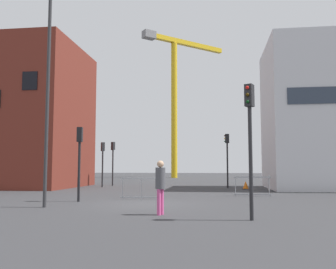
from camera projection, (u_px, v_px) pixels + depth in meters
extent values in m
plane|color=#333335|center=(145.00, 204.00, 16.20)|extent=(160.00, 160.00, 0.00)
cube|color=maroon|center=(26.00, 117.00, 29.94)|extent=(8.93, 8.86, 11.39)
cube|color=black|center=(30.00, 81.00, 25.36)|extent=(1.10, 0.06, 1.30)
cylinder|color=gold|center=(174.00, 109.00, 54.54)|extent=(0.90, 0.90, 20.30)
cube|color=gold|center=(187.00, 44.00, 56.78)|extent=(10.88, 9.50, 0.70)
cube|color=slate|center=(149.00, 35.00, 53.05)|extent=(2.15, 2.08, 1.10)
cylinder|color=#2D2D30|center=(47.00, 98.00, 15.10)|extent=(0.14, 0.14, 8.89)
cylinder|color=black|center=(227.00, 166.00, 27.93)|extent=(0.12, 0.12, 3.44)
cube|color=black|center=(227.00, 139.00, 28.12)|extent=(0.31, 0.28, 0.70)
sphere|color=#390605|center=(225.00, 136.00, 28.13)|extent=(0.11, 0.11, 0.11)
sphere|color=#F2A514|center=(225.00, 139.00, 28.11)|extent=(0.11, 0.11, 0.11)
sphere|color=#07330F|center=(225.00, 141.00, 28.10)|extent=(0.11, 0.11, 0.11)
cylinder|color=#232326|center=(113.00, 168.00, 31.68)|extent=(0.12, 0.12, 3.08)
cube|color=#232326|center=(113.00, 146.00, 31.85)|extent=(0.37, 0.35, 0.70)
sphere|color=red|center=(112.00, 144.00, 31.98)|extent=(0.11, 0.11, 0.11)
sphere|color=#3C2905|center=(112.00, 146.00, 31.96)|extent=(0.11, 0.11, 0.11)
sphere|color=#07330F|center=(112.00, 149.00, 31.94)|extent=(0.11, 0.11, 0.11)
cylinder|color=#232326|center=(251.00, 163.00, 11.30)|extent=(0.12, 0.12, 3.51)
cube|color=#232326|center=(249.00, 96.00, 11.49)|extent=(0.34, 0.35, 0.70)
sphere|color=red|center=(247.00, 88.00, 11.36)|extent=(0.11, 0.11, 0.11)
sphere|color=#3C2905|center=(247.00, 95.00, 11.34)|extent=(0.11, 0.11, 0.11)
sphere|color=#07330F|center=(248.00, 102.00, 11.32)|extent=(0.11, 0.11, 0.11)
cylinder|color=black|center=(79.00, 172.00, 17.25)|extent=(0.12, 0.12, 2.81)
cube|color=black|center=(80.00, 135.00, 17.40)|extent=(0.28, 0.31, 0.70)
sphere|color=red|center=(81.00, 130.00, 17.59)|extent=(0.11, 0.11, 0.11)
sphere|color=#3C2905|center=(81.00, 135.00, 17.58)|extent=(0.11, 0.11, 0.11)
sphere|color=#07330F|center=(81.00, 139.00, 17.56)|extent=(0.11, 0.11, 0.11)
cylinder|color=#232326|center=(102.00, 169.00, 29.32)|extent=(0.12, 0.12, 2.89)
cube|color=#232326|center=(103.00, 147.00, 29.47)|extent=(0.36, 0.37, 0.70)
sphere|color=#390605|center=(102.00, 144.00, 29.64)|extent=(0.11, 0.11, 0.11)
sphere|color=#F2A514|center=(102.00, 147.00, 29.62)|extent=(0.11, 0.11, 0.11)
sphere|color=#07330F|center=(102.00, 150.00, 29.61)|extent=(0.11, 0.11, 0.11)
cylinder|color=#D14C8C|center=(162.00, 202.00, 12.54)|extent=(0.14, 0.14, 0.87)
cylinder|color=#D14C8C|center=(159.00, 202.00, 12.36)|extent=(0.14, 0.14, 0.87)
cylinder|color=#4C4C51|center=(160.00, 178.00, 12.52)|extent=(0.34, 0.34, 0.73)
sphere|color=tan|center=(160.00, 164.00, 12.56)|extent=(0.24, 0.24, 0.24)
cube|color=gray|center=(142.00, 178.00, 18.49)|extent=(2.11, 0.23, 0.06)
cube|color=gray|center=(141.00, 197.00, 18.41)|extent=(2.11, 0.23, 0.06)
cylinder|color=gray|center=(123.00, 189.00, 18.49)|extent=(0.04, 0.04, 1.05)
cylinder|color=gray|center=(141.00, 189.00, 18.44)|extent=(0.04, 0.04, 1.05)
cylinder|color=gray|center=(160.00, 189.00, 18.40)|extent=(0.04, 0.04, 1.05)
cube|color=gray|center=(252.00, 177.00, 20.43)|extent=(2.06, 0.10, 0.06)
cube|color=gray|center=(252.00, 194.00, 20.35)|extent=(2.06, 0.10, 0.06)
cylinder|color=gray|center=(235.00, 186.00, 20.52)|extent=(0.04, 0.04, 1.05)
cylinder|color=gray|center=(252.00, 187.00, 20.39)|extent=(0.04, 0.04, 1.05)
cylinder|color=gray|center=(269.00, 187.00, 20.25)|extent=(0.04, 0.04, 1.05)
cube|color=#9EA0A5|center=(269.00, 175.00, 24.19)|extent=(0.34, 2.29, 0.06)
cube|color=#9EA0A5|center=(269.00, 190.00, 24.11)|extent=(0.34, 2.29, 0.06)
cylinder|color=#9EA0A5|center=(269.00, 184.00, 23.15)|extent=(0.04, 0.04, 1.05)
cylinder|color=#9EA0A5|center=(269.00, 183.00, 24.15)|extent=(0.04, 0.04, 1.05)
cylinder|color=#9EA0A5|center=(269.00, 183.00, 25.14)|extent=(0.04, 0.04, 1.05)
cube|color=black|center=(246.00, 189.00, 26.85)|extent=(0.56, 0.56, 0.03)
cone|color=orange|center=(246.00, 185.00, 26.88)|extent=(0.43, 0.43, 0.57)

